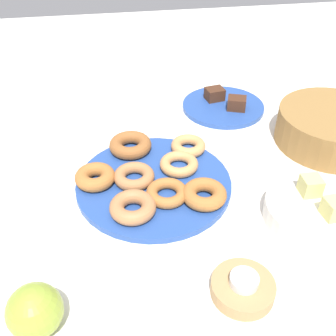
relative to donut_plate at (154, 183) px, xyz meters
name	(u,v)px	position (x,y,z in m)	size (l,w,h in m)	color
ground_plane	(154,186)	(0.00, 0.00, -0.01)	(2.40, 2.40, 0.00)	white
donut_plate	(154,183)	(0.00, 0.00, 0.00)	(0.32, 0.32, 0.01)	#284C9E
donut_0	(133,207)	(0.09, -0.05, 0.02)	(0.09, 0.09, 0.03)	#B27547
donut_1	(204,194)	(0.07, 0.09, 0.02)	(0.09, 0.09, 0.03)	#AD6B33
donut_2	(179,164)	(-0.03, 0.06, 0.02)	(0.08, 0.08, 0.02)	tan
donut_3	(130,145)	(-0.12, -0.04, 0.02)	(0.10, 0.10, 0.03)	#995B2D
donut_4	(95,177)	(-0.01, -0.12, 0.02)	(0.08, 0.08, 0.03)	#AD6B33
donut_5	(167,193)	(0.05, 0.02, 0.02)	(0.08, 0.08, 0.02)	#AD6B33
donut_6	(188,146)	(-0.10, 0.09, 0.02)	(0.08, 0.08, 0.02)	tan
donut_7	(134,176)	(-0.01, -0.04, 0.02)	(0.08, 0.08, 0.02)	#B27547
cake_plate	(223,106)	(-0.29, 0.23, 0.00)	(0.22, 0.22, 0.01)	#284C9E
brownie_near	(215,94)	(-0.33, 0.22, 0.02)	(0.04, 0.05, 0.03)	#472819
brownie_far	(237,103)	(-0.27, 0.26, 0.02)	(0.04, 0.05, 0.03)	#472819
candle_holder	(243,288)	(0.28, 0.10, 0.01)	(0.10, 0.10, 0.02)	tan
tealight	(244,280)	(0.28, 0.10, 0.03)	(0.05, 0.05, 0.01)	silver
basket	(332,128)	(-0.09, 0.44, 0.03)	(0.26, 0.26, 0.08)	olive
fruit_bowl	(314,212)	(0.15, 0.28, 0.01)	(0.19, 0.19, 0.04)	silver
melon_chunk_left	(311,186)	(0.12, 0.28, 0.05)	(0.04, 0.04, 0.04)	#DBD67A
melon_chunk_right	(334,208)	(0.18, 0.30, 0.05)	(0.04, 0.04, 0.04)	#DBD67A
apple	(35,311)	(0.29, -0.21, 0.03)	(0.08, 0.08, 0.08)	#93AD38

